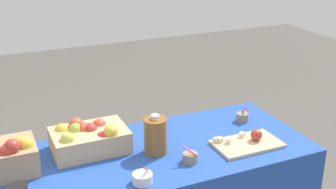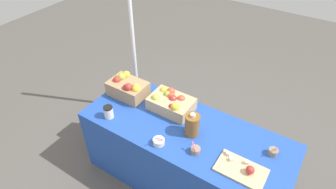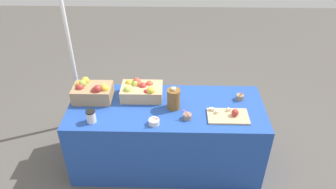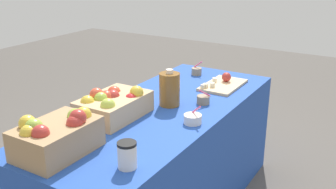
% 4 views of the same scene
% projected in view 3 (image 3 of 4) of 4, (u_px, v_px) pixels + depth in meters
% --- Properties ---
extents(ground_plane, '(10.00, 10.00, 0.00)m').
position_uv_depth(ground_plane, '(167.00, 160.00, 3.49)').
color(ground_plane, '#56514C').
extents(table, '(1.90, 0.76, 0.74)m').
position_uv_depth(table, '(166.00, 135.00, 3.28)').
color(table, '#234CAD').
rests_on(table, ground_plane).
extents(apple_crate_left, '(0.38, 0.26, 0.21)m').
position_uv_depth(apple_crate_left, '(93.00, 92.00, 3.12)').
color(apple_crate_left, tan).
rests_on(apple_crate_left, table).
extents(apple_crate_middle, '(0.41, 0.27, 0.17)m').
position_uv_depth(apple_crate_middle, '(141.00, 91.00, 3.17)').
color(apple_crate_middle, tan).
rests_on(apple_crate_middle, table).
extents(cutting_board_front, '(0.38, 0.23, 0.08)m').
position_uv_depth(cutting_board_front, '(229.00, 115.00, 2.93)').
color(cutting_board_front, '#D1B284').
rests_on(cutting_board_front, table).
extents(sample_bowl_near, '(0.08, 0.08, 0.11)m').
position_uv_depth(sample_bowl_near, '(240.00, 97.00, 3.16)').
color(sample_bowl_near, gray).
rests_on(sample_bowl_near, table).
extents(sample_bowl_mid, '(0.09, 0.08, 0.10)m').
position_uv_depth(sample_bowl_mid, '(187.00, 116.00, 2.90)').
color(sample_bowl_mid, gray).
rests_on(sample_bowl_mid, table).
extents(sample_bowl_far, '(0.10, 0.10, 0.11)m').
position_uv_depth(sample_bowl_far, '(154.00, 122.00, 2.84)').
color(sample_bowl_far, silver).
rests_on(sample_bowl_far, table).
extents(cider_jug, '(0.13, 0.13, 0.23)m').
position_uv_depth(cider_jug, '(174.00, 99.00, 3.00)').
color(cider_jug, brown).
rests_on(cider_jug, table).
extents(coffee_cup, '(0.09, 0.09, 0.12)m').
position_uv_depth(coffee_cup, '(91.00, 116.00, 2.85)').
color(coffee_cup, silver).
rests_on(coffee_cup, table).
extents(tent_pole, '(0.04, 0.04, 2.04)m').
position_uv_depth(tent_pole, '(70.00, 50.00, 3.46)').
color(tent_pole, white).
rests_on(tent_pole, ground_plane).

